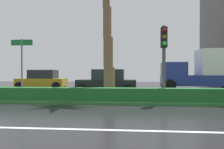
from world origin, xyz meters
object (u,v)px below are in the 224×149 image
car_in_traffic_second (42,80)px  car_in_traffic_third (107,81)px  box_truck_lead (200,72)px  traffic_signal_median_right (164,49)px  street_name_sign (22,61)px

car_in_traffic_second → car_in_traffic_third: same height
car_in_traffic_third → box_truck_lead: bearing=-157.3°
traffic_signal_median_right → car_in_traffic_third: 6.48m
street_name_sign → box_truck_lead: 14.32m
car_in_traffic_second → car_in_traffic_third: 6.83m
street_name_sign → car_in_traffic_second: street_name_sign is taller
car_in_traffic_second → box_truck_lead: 13.97m
car_in_traffic_third → street_name_sign: bearing=55.9°
street_name_sign → car_in_traffic_second: (-2.54, 8.28, -1.25)m
traffic_signal_median_right → car_in_traffic_second: (-9.46, 8.19, -1.76)m
traffic_signal_median_right → street_name_sign: size_ratio=1.18×
traffic_signal_median_right → car_in_traffic_third: traffic_signal_median_right is taller
traffic_signal_median_right → car_in_traffic_third: (-3.26, 5.32, -1.76)m
traffic_signal_median_right → car_in_traffic_third: bearing=121.5°
street_name_sign → car_in_traffic_third: 6.64m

